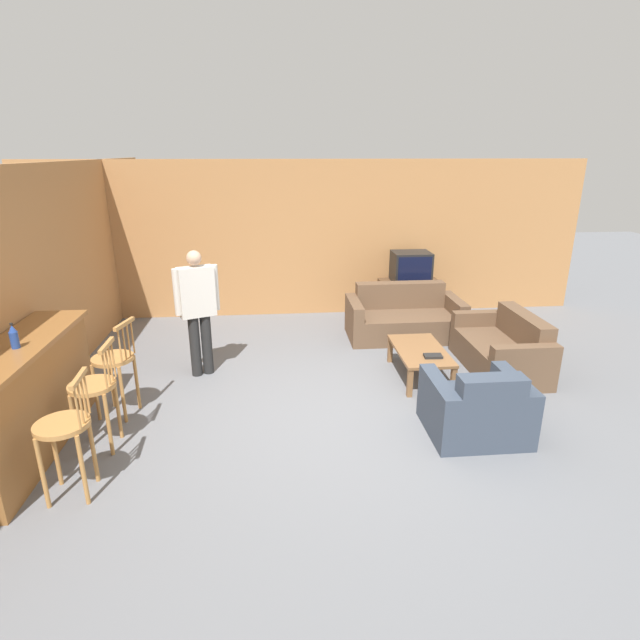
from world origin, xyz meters
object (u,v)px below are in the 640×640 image
at_px(bar_chair_mid, 95,392).
at_px(tv_unit, 409,299).
at_px(coffee_table, 420,353).
at_px(armchair_near, 477,409).
at_px(bottle, 14,337).
at_px(couch_far, 403,319).
at_px(tv, 411,267).
at_px(bar_chair_far, 115,365).
at_px(person_by_window, 198,307).
at_px(bar_chair_near, 65,432).
at_px(book_on_table, 433,356).
at_px(loveseat_right, 503,349).

distance_m(bar_chair_mid, tv_unit, 5.39).
distance_m(bar_chair_mid, coffee_table, 3.72).
relative_size(armchair_near, tv_unit, 0.94).
bearing_deg(armchair_near, bottle, 179.43).
xyz_separation_m(couch_far, coffee_table, (-0.16, -1.48, 0.05)).
height_order(bar_chair_mid, coffee_table, bar_chair_mid).
height_order(bar_chair_mid, tv, tv).
xyz_separation_m(bar_chair_far, coffee_table, (3.49, 0.62, -0.26)).
bearing_deg(person_by_window, bar_chair_near, -108.00).
distance_m(bar_chair_far, book_on_table, 3.59).
xyz_separation_m(loveseat_right, book_on_table, (-1.07, -0.41, 0.12)).
xyz_separation_m(couch_far, person_by_window, (-2.90, -1.13, 0.63)).
xyz_separation_m(bar_chair_far, couch_far, (3.65, 2.10, -0.31)).
height_order(bottle, person_by_window, person_by_window).
height_order(bar_chair_near, bar_chair_mid, same).
bearing_deg(tv_unit, bottle, -140.95).
xyz_separation_m(tv_unit, person_by_window, (-3.22, -2.02, 0.58)).
bearing_deg(bar_chair_far, book_on_table, 5.69).
bearing_deg(bar_chair_mid, bar_chair_far, 90.04).
height_order(tv, person_by_window, person_by_window).
distance_m(bar_chair_far, coffee_table, 3.56).
xyz_separation_m(bar_chair_mid, person_by_window, (0.75, 1.61, 0.32)).
xyz_separation_m(bar_chair_far, person_by_window, (0.75, 0.97, 0.32)).
height_order(loveseat_right, person_by_window, person_by_window).
height_order(bar_chair_mid, bar_chair_far, same).
xyz_separation_m(tv, book_on_table, (-0.41, -2.63, -0.49)).
bearing_deg(tv, couch_far, -109.91).
bearing_deg(bottle, loveseat_right, 15.75).
bearing_deg(coffee_table, bar_chair_near, -150.68).
relative_size(bar_chair_near, couch_far, 0.63).
bearing_deg(book_on_table, armchair_near, -84.22).
bearing_deg(bottle, bar_chair_near, -47.84).
relative_size(bar_chair_mid, armchair_near, 1.13).
relative_size(coffee_table, bottle, 4.71).
distance_m(bar_chair_far, bottle, 1.09).
xyz_separation_m(armchair_near, book_on_table, (-0.11, 1.10, 0.12)).
bearing_deg(book_on_table, tv, 81.17).
height_order(couch_far, armchair_near, couch_far).
distance_m(tv, book_on_table, 2.71).
height_order(bar_chair_far, coffee_table, bar_chair_far).
bearing_deg(tv_unit, coffee_table, -101.55).
bearing_deg(bottle, person_by_window, 51.54).
bearing_deg(bar_chair_far, loveseat_right, 9.43).
bearing_deg(bar_chair_far, bar_chair_near, -89.98).
distance_m(bar_chair_mid, armchair_near, 3.69).
bearing_deg(tv_unit, person_by_window, -147.94).
height_order(armchair_near, tv, tv).
relative_size(bar_chair_mid, person_by_window, 0.67).
relative_size(bar_chair_far, couch_far, 0.63).
relative_size(couch_far, person_by_window, 1.06).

